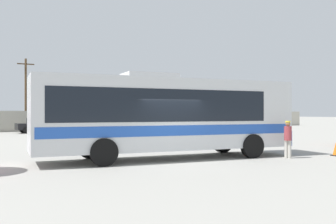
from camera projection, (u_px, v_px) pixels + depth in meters
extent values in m
plane|color=gray|center=(91.00, 144.00, 23.76)|extent=(300.00, 300.00, 0.00)
cube|color=#B2AD9E|center=(36.00, 121.00, 40.27)|extent=(80.00, 0.30, 2.18)
cube|color=silver|center=(168.00, 114.00, 16.15)|extent=(11.41, 3.72, 2.93)
cube|color=black|center=(156.00, 106.00, 15.93)|extent=(9.41, 3.53, 1.29)
cube|color=#2351B2|center=(168.00, 129.00, 16.15)|extent=(11.19, 3.72, 0.41)
cube|color=#19212D|center=(274.00, 103.00, 18.37)|extent=(0.28, 2.29, 1.52)
cube|color=#2351B2|center=(274.00, 137.00, 18.36)|extent=(0.32, 2.49, 0.70)
cube|color=#B2B2B2|center=(149.00, 76.00, 15.82)|extent=(2.34, 1.63, 0.24)
cylinder|color=black|center=(223.00, 142.00, 18.64)|extent=(1.07, 0.41, 1.04)
cylinder|color=black|center=(252.00, 146.00, 16.39)|extent=(1.07, 0.41, 1.04)
cylinder|color=black|center=(90.00, 147.00, 16.05)|extent=(1.07, 0.41, 1.04)
cylinder|color=black|center=(104.00, 152.00, 13.80)|extent=(1.07, 0.41, 1.04)
cylinder|color=#B7B2A8|center=(286.00, 149.00, 16.33)|extent=(0.14, 0.14, 0.77)
cylinder|color=#B7B2A8|center=(290.00, 149.00, 16.28)|extent=(0.14, 0.14, 0.77)
cylinder|color=#99383D|center=(288.00, 133.00, 16.31)|extent=(0.45, 0.45, 0.61)
sphere|color=#8C6647|center=(288.00, 124.00, 16.31)|extent=(0.21, 0.21, 0.21)
cylinder|color=yellow|center=(288.00, 122.00, 16.31)|extent=(0.22, 0.22, 0.06)
cube|color=black|center=(38.00, 126.00, 37.19)|extent=(4.10, 2.01, 0.62)
cube|color=black|center=(40.00, 121.00, 37.30)|extent=(2.29, 1.77, 0.51)
cylinder|color=black|center=(27.00, 130.00, 35.78)|extent=(0.65, 0.25, 0.64)
cylinder|color=black|center=(23.00, 129.00, 37.27)|extent=(0.65, 0.25, 0.64)
cylinder|color=black|center=(53.00, 130.00, 37.11)|extent=(0.65, 0.25, 0.64)
cylinder|color=black|center=(48.00, 129.00, 38.60)|extent=(0.65, 0.25, 0.64)
cube|color=black|center=(100.00, 125.00, 40.04)|extent=(4.10, 2.02, 0.62)
cube|color=black|center=(98.00, 120.00, 39.94)|extent=(2.29, 1.78, 0.51)
cylinder|color=black|center=(108.00, 128.00, 41.45)|extent=(0.65, 0.26, 0.64)
cylinder|color=black|center=(114.00, 128.00, 39.96)|extent=(0.65, 0.26, 0.64)
cylinder|color=black|center=(86.00, 128.00, 40.12)|extent=(0.65, 0.26, 0.64)
cylinder|color=black|center=(92.00, 129.00, 38.63)|extent=(0.65, 0.26, 0.64)
cylinder|color=#4C3823|center=(26.00, 95.00, 41.80)|extent=(0.24, 0.24, 7.99)
cube|color=#473321|center=(26.00, 64.00, 41.81)|extent=(1.80, 0.18, 0.12)
cube|color=black|center=(336.00, 155.00, 17.21)|extent=(0.36, 0.36, 0.04)
cone|color=orange|center=(336.00, 148.00, 17.21)|extent=(0.28, 0.28, 0.60)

